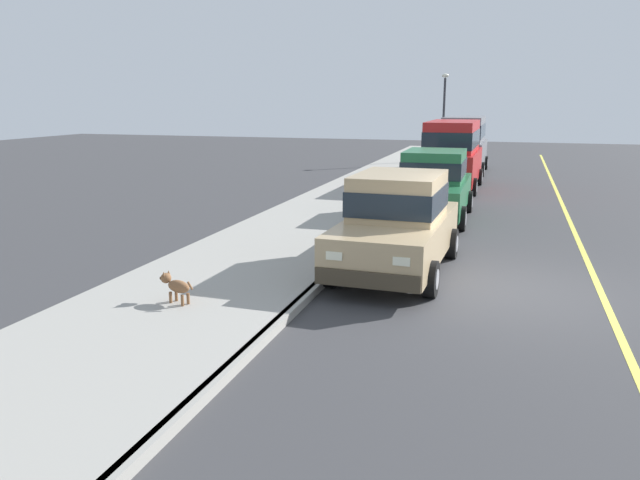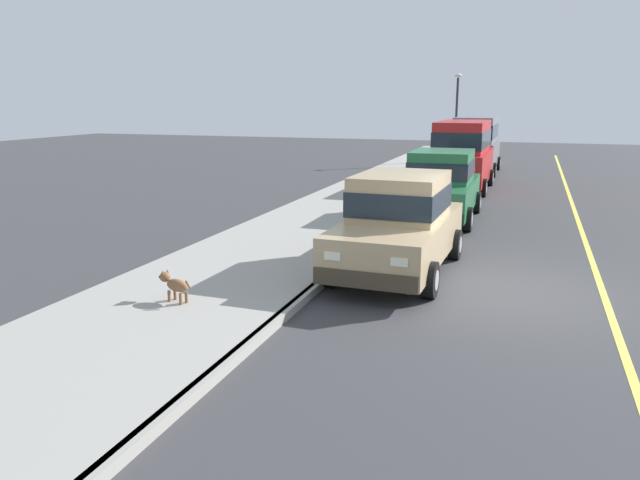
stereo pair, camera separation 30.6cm
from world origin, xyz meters
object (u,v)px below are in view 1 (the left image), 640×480
(car_red_van, at_px, (452,152))
(street_lamp, at_px, (444,107))
(car_grey_van, at_px, (463,142))
(car_tan_sedan, at_px, (397,222))
(dog_brown, at_px, (176,285))
(car_green_sedan, at_px, (434,184))

(car_red_van, relative_size, street_lamp, 1.11)
(street_lamp, bearing_deg, car_grey_van, -70.15)
(car_tan_sedan, relative_size, street_lamp, 1.05)
(car_red_van, xyz_separation_m, dog_brown, (-2.83, -15.17, -0.97))
(car_tan_sedan, bearing_deg, car_green_sedan, 90.01)
(car_grey_van, distance_m, dog_brown, 21.08)
(dog_brown, xyz_separation_m, street_lamp, (1.47, 24.59, 2.48))
(car_green_sedan, xyz_separation_m, car_red_van, (-0.09, 6.10, 0.41))
(car_red_van, xyz_separation_m, street_lamp, (-1.36, 9.42, 1.51))
(car_tan_sedan, relative_size, car_grey_van, 0.95)
(car_red_van, bearing_deg, car_grey_van, 90.20)
(car_tan_sedan, distance_m, car_grey_van, 17.49)
(dog_brown, bearing_deg, street_lamp, 86.57)
(car_tan_sedan, relative_size, car_green_sedan, 1.01)
(car_tan_sedan, distance_m, car_red_van, 11.79)
(car_green_sedan, distance_m, car_red_van, 6.12)
(street_lamp, bearing_deg, car_red_van, -81.78)
(car_tan_sedan, bearing_deg, dog_brown, -130.87)
(dog_brown, bearing_deg, car_green_sedan, 72.10)
(street_lamp, bearing_deg, car_green_sedan, -84.65)
(car_tan_sedan, height_order, dog_brown, car_tan_sedan)
(car_tan_sedan, xyz_separation_m, dog_brown, (-2.93, -3.38, -0.55))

